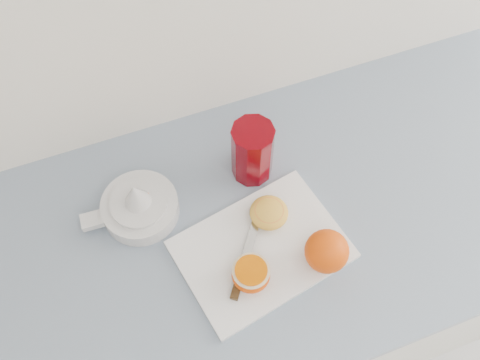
{
  "coord_description": "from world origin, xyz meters",
  "views": [
    {
      "loc": [
        -0.12,
        1.28,
        1.86
      ],
      "look_at": [
        0.06,
        1.76,
        0.96
      ],
      "focal_mm": 40.0,
      "sensor_mm": 36.0,
      "label": 1
    }
  ],
  "objects_px": {
    "cutting_board": "(262,249)",
    "citrus_juicer": "(139,206)",
    "red_tumbler": "(252,153)",
    "half_orange": "(251,274)",
    "counter": "(239,296)"
  },
  "relations": [
    {
      "from": "citrus_juicer",
      "to": "half_orange",
      "type": "bearing_deg",
      "value": -53.77
    },
    {
      "from": "half_orange",
      "to": "cutting_board",
      "type": "bearing_deg",
      "value": 49.43
    },
    {
      "from": "half_orange",
      "to": "red_tumbler",
      "type": "relative_size",
      "value": 0.5
    },
    {
      "from": "cutting_board",
      "to": "citrus_juicer",
      "type": "xyz_separation_m",
      "value": [
        -0.2,
        0.16,
        0.02
      ]
    },
    {
      "from": "citrus_juicer",
      "to": "cutting_board",
      "type": "bearing_deg",
      "value": -39.68
    },
    {
      "from": "counter",
      "to": "half_orange",
      "type": "height_order",
      "value": "half_orange"
    },
    {
      "from": "counter",
      "to": "red_tumbler",
      "type": "bearing_deg",
      "value": 57.95
    },
    {
      "from": "cutting_board",
      "to": "red_tumbler",
      "type": "bearing_deg",
      "value": 74.69
    },
    {
      "from": "counter",
      "to": "red_tumbler",
      "type": "distance_m",
      "value": 0.53
    },
    {
      "from": "half_orange",
      "to": "counter",
      "type": "bearing_deg",
      "value": 80.65
    },
    {
      "from": "half_orange",
      "to": "red_tumbler",
      "type": "xyz_separation_m",
      "value": [
        0.09,
        0.23,
        0.03
      ]
    },
    {
      "from": "cutting_board",
      "to": "half_orange",
      "type": "distance_m",
      "value": 0.07
    },
    {
      "from": "cutting_board",
      "to": "red_tumbler",
      "type": "xyz_separation_m",
      "value": [
        0.05,
        0.18,
        0.06
      ]
    },
    {
      "from": "cutting_board",
      "to": "citrus_juicer",
      "type": "relative_size",
      "value": 1.59
    },
    {
      "from": "counter",
      "to": "cutting_board",
      "type": "distance_m",
      "value": 0.45
    }
  ]
}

